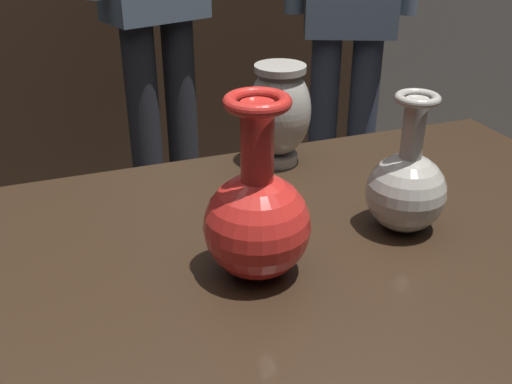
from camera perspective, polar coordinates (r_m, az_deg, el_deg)
back_display_shelf at (r=2.94m, az=-15.35°, el=11.63°), size 2.60×0.40×0.99m
vase_centerpiece at (r=0.72m, az=0.11°, el=-2.43°), size 0.13×0.13×0.23m
vase_tall_behind at (r=1.02m, az=2.24°, el=7.70°), size 0.11×0.11×0.17m
vase_left_accent at (r=0.85m, az=14.11°, el=0.47°), size 0.11×0.11×0.20m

